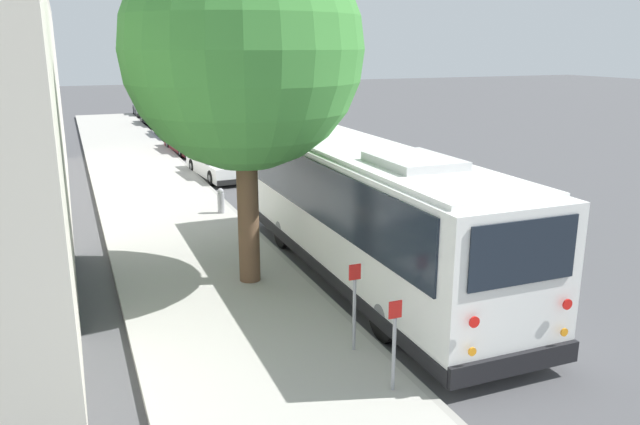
{
  "coord_description": "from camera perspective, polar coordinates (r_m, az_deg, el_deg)",
  "views": [
    {
      "loc": [
        -11.39,
        6.58,
        5.4
      ],
      "look_at": [
        2.67,
        0.87,
        1.3
      ],
      "focal_mm": 35.0,
      "sensor_mm": 36.0,
      "label": 1
    }
  ],
  "objects": [
    {
      "name": "ground_plane",
      "position": [
        14.22,
        7.38,
        -7.33
      ],
      "size": [
        160.0,
        160.0,
        0.0
      ],
      "primitive_type": "plane",
      "color": "#474749"
    },
    {
      "name": "sidewalk_slab",
      "position": [
        12.86,
        -8.01,
        -9.49
      ],
      "size": [
        80.0,
        4.07,
        0.15
      ],
      "primitive_type": "cube",
      "color": "#A3A099",
      "rests_on": "ground"
    },
    {
      "name": "curb_strip",
      "position": [
        13.47,
        0.79,
        -8.17
      ],
      "size": [
        80.0,
        0.14,
        0.15
      ],
      "primitive_type": "cube",
      "color": "gray",
      "rests_on": "ground"
    },
    {
      "name": "shuttle_bus",
      "position": [
        14.43,
        4.62,
        0.38
      ],
      "size": [
        10.75,
        2.72,
        3.26
      ],
      "rotation": [
        0.0,
        0.0,
        -0.01
      ],
      "color": "white",
      "rests_on": "ground"
    },
    {
      "name": "parked_sedan_white",
      "position": [
        26.43,
        -9.12,
        4.44
      ],
      "size": [
        4.68,
        2.03,
        1.27
      ],
      "rotation": [
        0.0,
        0.0,
        0.07
      ],
      "color": "silver",
      "rests_on": "ground"
    },
    {
      "name": "parked_sedan_maroon",
      "position": [
        32.9,
        -11.83,
        6.39
      ],
      "size": [
        4.57,
        2.01,
        1.27
      ],
      "rotation": [
        0.0,
        0.0,
        0.07
      ],
      "color": "maroon",
      "rests_on": "ground"
    },
    {
      "name": "parked_sedan_blue",
      "position": [
        38.66,
        -13.12,
        7.59
      ],
      "size": [
        4.71,
        1.79,
        1.27
      ],
      "rotation": [
        0.0,
        0.0,
        0.03
      ],
      "color": "navy",
      "rests_on": "ground"
    },
    {
      "name": "parked_sedan_black",
      "position": [
        44.5,
        -14.55,
        8.47
      ],
      "size": [
        4.4,
        2.02,
        1.32
      ],
      "rotation": [
        0.0,
        0.0,
        0.07
      ],
      "color": "black",
      "rests_on": "ground"
    },
    {
      "name": "parked_sedan_gray",
      "position": [
        51.38,
        -15.72,
        9.19
      ],
      "size": [
        4.18,
        1.81,
        1.26
      ],
      "rotation": [
        0.0,
        0.0,
        -0.04
      ],
      "color": "slate",
      "rests_on": "ground"
    },
    {
      "name": "street_tree",
      "position": [
        13.71,
        -7.25,
        16.02
      ],
      "size": [
        5.11,
        5.11,
        8.47
      ],
      "color": "brown",
      "rests_on": "sidewalk_slab"
    },
    {
      "name": "sign_post_near",
      "position": [
        9.89,
        6.79,
        -11.91
      ],
      "size": [
        0.06,
        0.22,
        1.5
      ],
      "color": "gray",
      "rests_on": "sidewalk_slab"
    },
    {
      "name": "sign_post_far",
      "position": [
        11.02,
        3.16,
        -8.56
      ],
      "size": [
        0.06,
        0.22,
        1.6
      ],
      "color": "gray",
      "rests_on": "sidewalk_slab"
    },
    {
      "name": "fire_hydrant",
      "position": [
        20.24,
        -9.05,
        1.07
      ],
      "size": [
        0.22,
        0.22,
        0.81
      ],
      "color": "#99999E",
      "rests_on": "sidewalk_slab"
    },
    {
      "name": "lane_stripe_mid",
      "position": [
        15.92,
        18.94,
        -5.55
      ],
      "size": [
        2.4,
        0.14,
        0.01
      ],
      "primitive_type": "cube",
      "color": "silver",
      "rests_on": "ground"
    },
    {
      "name": "lane_stripe_ahead",
      "position": [
        20.56,
        8.07,
        -0.25
      ],
      "size": [
        2.4,
        0.14,
        0.01
      ],
      "primitive_type": "cube",
      "color": "silver",
      "rests_on": "ground"
    }
  ]
}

